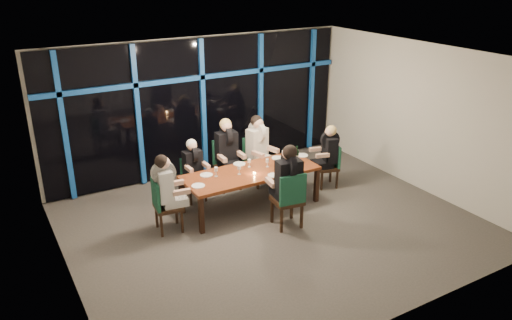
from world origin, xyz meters
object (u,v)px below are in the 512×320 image
object	(u,v)px
chair_far_left	(192,177)
chair_far_right	(256,158)
diner_near_mid	(288,174)
diner_far_mid	(227,144)
chair_end_left	(163,203)
chair_far_mid	(226,161)
chair_end_right	(331,163)
diner_end_left	(166,182)
wine_bottle	(297,156)
chair_near_mid	(289,198)
dining_table	(251,175)
water_pitcher	(288,161)
diner_far_left	(193,161)
diner_far_right	(258,140)
diner_end_right	(328,147)

from	to	relation	value
chair_far_left	chair_far_right	bearing A→B (deg)	0.88
diner_near_mid	diner_far_mid	bearing A→B (deg)	-76.99
chair_end_left	chair_far_right	bearing A→B (deg)	-61.51
chair_far_mid	diner_far_mid	size ratio (longest dim) A/B	1.03
chair_end_right	diner_end_left	size ratio (longest dim) A/B	0.96
chair_far_right	diner_far_mid	bearing A→B (deg)	164.48
chair_far_mid	wine_bottle	size ratio (longest dim) A/B	2.93
chair_near_mid	diner_near_mid	bearing A→B (deg)	-90.00
dining_table	chair_near_mid	size ratio (longest dim) A/B	2.44
chair_end_left	water_pitcher	world-z (taller)	chair_end_left
chair_end_left	water_pitcher	xyz separation A→B (m)	(2.52, -0.10, 0.31)
wine_bottle	diner_far_left	bearing A→B (deg)	153.73
chair_far_left	chair_near_mid	xyz separation A→B (m)	(1.01, -1.94, 0.11)
chair_far_mid	water_pitcher	bearing A→B (deg)	-56.07
diner_end_left	chair_far_mid	bearing A→B (deg)	-50.37
chair_far_right	chair_near_mid	xyz separation A→B (m)	(-0.47, -2.00, 0.02)
diner_near_mid	diner_far_right	bearing A→B (deg)	-97.33
chair_far_mid	diner_end_right	size ratio (longest dim) A/B	1.16
chair_far_mid	diner_far_right	bearing A→B (deg)	-14.51
diner_end_right	diner_far_left	bearing A→B (deg)	-91.17
chair_far_left	chair_near_mid	distance (m)	2.19
chair_far_left	diner_far_right	bearing A→B (deg)	-2.41
dining_table	diner_far_right	bearing A→B (deg)	51.87
diner_end_right	water_pitcher	xyz separation A→B (m)	(-1.12, -0.17, -0.02)
chair_far_right	water_pitcher	xyz separation A→B (m)	(0.09, -1.09, 0.28)
chair_far_mid	diner_far_right	distance (m)	0.81
diner_far_mid	diner_far_right	size ratio (longest dim) A/B	1.00
dining_table	diner_far_left	size ratio (longest dim) A/B	3.06
chair_near_mid	diner_far_right	bearing A→B (deg)	-97.00
chair_far_right	diner_near_mid	world-z (taller)	diner_near_mid
water_pitcher	diner_far_right	bearing A→B (deg)	97.62
chair_end_right	diner_end_left	xyz separation A→B (m)	(-3.63, -0.06, 0.42)
chair_far_right	water_pitcher	bearing A→B (deg)	-98.13
chair_end_right	diner_near_mid	size ratio (longest dim) A/B	0.88
chair_end_right	diner_far_left	bearing A→B (deg)	-91.13
chair_near_mid	chair_end_left	bearing A→B (deg)	-19.73
chair_far_mid	chair_end_right	xyz separation A→B (m)	(1.92, -1.05, -0.06)
diner_far_left	water_pitcher	xyz separation A→B (m)	(1.56, -0.95, 0.02)
chair_end_right	diner_end_left	distance (m)	3.66
diner_far_left	diner_far_right	world-z (taller)	diner_far_right
dining_table	diner_end_right	distance (m)	1.87
diner_far_right	diner_end_left	bearing A→B (deg)	-171.57
dining_table	chair_end_left	size ratio (longest dim) A/B	2.65
chair_end_right	water_pitcher	bearing A→B (deg)	-67.70
diner_far_mid	water_pitcher	world-z (taller)	diner_far_mid
water_pitcher	diner_far_left	bearing A→B (deg)	152.51
chair_far_mid	diner_end_left	size ratio (longest dim) A/B	1.08
diner_end_right	diner_end_left	bearing A→B (deg)	-73.57
chair_far_right	diner_near_mid	distance (m)	2.01
chair_near_mid	diner_far_mid	xyz separation A→B (m)	(-0.18, 2.03, 0.39)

